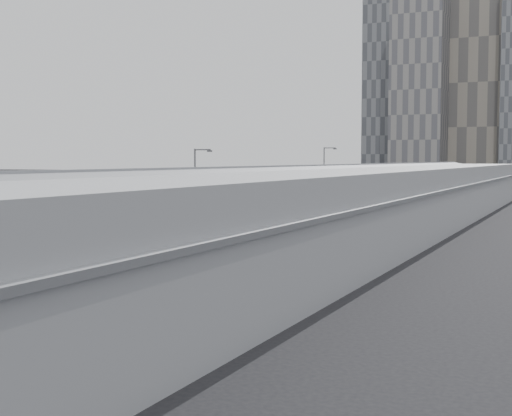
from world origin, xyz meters
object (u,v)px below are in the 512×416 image
Objects in this scene: bus_2 at (173,238)px; bus_5 at (335,208)px; street_lamp_near at (197,185)px; suv at (395,194)px; street_lamp_far at (325,174)px; shipping_container at (360,195)px; bus_6 at (372,200)px; bus_3 at (236,226)px; bus_7 at (386,197)px; bus_1 at (30,265)px; bus_4 at (291,216)px.

bus_2 is 1.08× the size of bus_5.
suv is at bearing 88.90° from street_lamp_near.
street_lamp_far is 26.18m from shipping_container.
bus_2 reaches higher than suv.
street_lamp_far reaches higher than bus_6.
bus_6 is at bearing 92.60° from bus_3.
bus_7 is (-0.75, 28.71, 0.02)m from bus_5.
street_lamp_near reaches higher than suv.
bus_2 is 79.98m from shipping_container.
bus_6 is 1.91× the size of shipping_container.
street_lamp_far is at bearing 101.14° from bus_3.
bus_2 is at bearing 92.95° from bus_1.
bus_4 is 68.15m from suv.
bus_3 is 0.98× the size of bus_7.
street_lamp_far is at bearing 97.07° from bus_2.
bus_5 is (0.21, 27.81, 0.01)m from bus_3.
suv is (3.02, 14.33, -0.38)m from shipping_container.
bus_7 is 1.37× the size of street_lamp_far.
bus_1 is 1.55× the size of street_lamp_near.
bus_5 is 0.98× the size of bus_7.
bus_1 is at bearing -100.72° from shipping_container.
bus_4 is 12.13m from street_lamp_near.
bus_4 is 1.39× the size of street_lamp_near.
bus_1 is at bearing -92.45° from bus_6.
bus_2 is at bearing -92.81° from bus_4.
bus_2 is 18.13m from street_lamp_near.
bus_1 is 83.57m from bus_7.
street_lamp_near is 77.66m from suv.
bus_2 is 2.05× the size of shipping_container.
street_lamp_far reaches higher than bus_5.
bus_3 is 14.45m from bus_4.
bus_6 is (-0.14, 72.47, -0.10)m from bus_1.
bus_3 reaches higher than bus_4.
bus_4 is at bearing -79.78° from suv.
bus_4 is at bearing -93.47° from bus_6.
bus_2 is at bearing -89.33° from bus_5.
street_lamp_far is 1.42× the size of shipping_container.
shipping_container is (-8.40, 68.08, -0.40)m from bus_3.
bus_5 is 54.89m from suv.
bus_2 reaches higher than bus_5.
bus_7 is at bearing 90.98° from bus_6.
bus_7 is 26.36m from suv.
bus_7 is at bearing 68.15° from street_lamp_far.
bus_3 is 82.59m from suv.
bus_4 is at bearing -91.83° from bus_5.
bus_1 reaches higher than bus_3.
bus_3 is at bearing -80.28° from suv.
bus_5 is at bearing -93.87° from shipping_container.
street_lamp_far reaches higher than bus_4.
bus_1 is 54.86m from bus_5.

